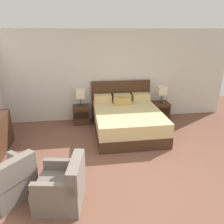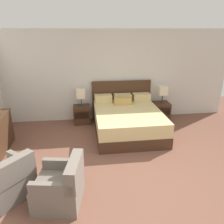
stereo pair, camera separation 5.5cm
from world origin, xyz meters
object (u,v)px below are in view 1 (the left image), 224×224
armchair_by_window (8,182)px  armchair_companion (62,187)px  bed (127,120)px  table_lamp_left (80,94)px  table_lamp_right (162,91)px  nightstand_left (81,114)px  nightstand_right (160,110)px

armchair_by_window → armchair_companion: bearing=-15.9°
bed → table_lamp_left: size_ratio=4.19×
armchair_by_window → table_lamp_right: bearing=39.0°
table_lamp_left → armchair_companion: 3.16m
bed → nightstand_left: 1.39m
table_lamp_right → nightstand_right: bearing=-90.0°
bed → table_lamp_right: size_ratio=4.19×
nightstand_left → armchair_by_window: bearing=-112.3°
bed → nightstand_right: 1.39m
table_lamp_right → nightstand_left: bearing=-180.0°
bed → armchair_companion: size_ratio=2.56×
armchair_by_window → armchair_companion: 0.89m
nightstand_right → nightstand_left: bearing=180.0°
table_lamp_right → armchair_by_window: table_lamp_right is taller
table_lamp_left → armchair_by_window: size_ratio=0.50×
nightstand_left → armchair_by_window: armchair_by_window is taller
table_lamp_left → armchair_by_window: (-1.17, -2.85, -0.58)m
nightstand_right → table_lamp_left: table_lamp_left is taller
nightstand_right → armchair_companion: 4.08m
bed → table_lamp_right: bed is taller
table_lamp_left → armchair_companion: (-0.32, -3.09, -0.58)m
table_lamp_left → nightstand_left: bearing=-90.0°
bed → armchair_companion: 2.79m
armchair_by_window → armchair_companion: same height
armchair_by_window → nightstand_left: bearing=67.7°
table_lamp_left → table_lamp_right: same height
bed → nightstand_left: size_ratio=4.02×
nightstand_right → table_lamp_left: bearing=180.0°
armchair_by_window → armchair_companion: (0.85, -0.24, 0.00)m
table_lamp_right → armchair_companion: 4.12m
nightstand_left → table_lamp_left: (0.00, 0.00, 0.61)m
table_lamp_left → armchair_companion: bearing=-95.8°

